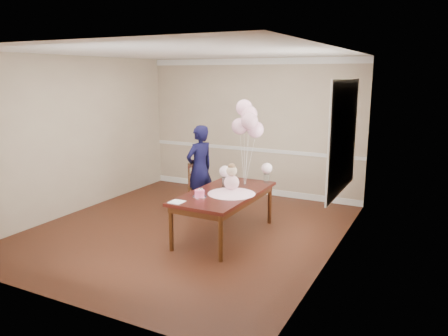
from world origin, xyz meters
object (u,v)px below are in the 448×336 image
dining_table_top (225,193)px  birthday_cake (200,193)px  woman (200,169)px  dining_chair_seat (201,190)px

dining_table_top → birthday_cake: (-0.19, -0.41, 0.08)m
birthday_cake → woman: size_ratio=0.09×
dining_chair_seat → woman: (-0.05, 0.05, 0.37)m
birthday_cake → dining_table_top: bearing=65.3°
dining_table_top → dining_chair_seat: (-0.90, 0.86, -0.27)m
dining_chair_seat → woman: 0.37m
dining_table_top → woman: 1.31m
dining_table_top → woman: size_ratio=1.20×
dining_table_top → woman: bearing=137.2°
dining_table_top → dining_chair_seat: 1.27m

